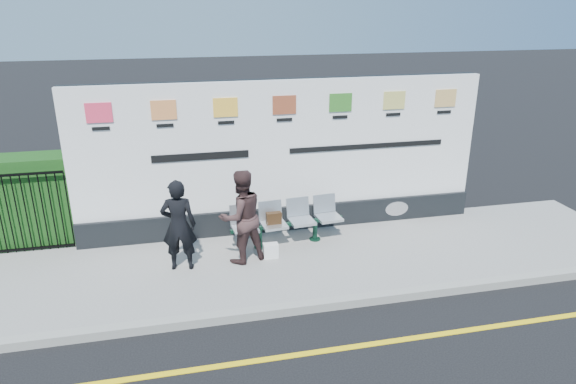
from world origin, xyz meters
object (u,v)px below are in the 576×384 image
object	(u,v)px
billboard	(284,167)
woman_right	(241,217)
bench	(288,233)
woman_left	(179,225)

from	to	relation	value
billboard	woman_right	distance (m)	1.64
billboard	bench	world-z (taller)	billboard
bench	woman_right	size ratio (longest dim) A/B	1.25
billboard	bench	distance (m)	1.30
bench	woman_right	distance (m)	1.22
bench	woman_right	bearing A→B (deg)	-158.40
woman_left	billboard	bearing A→B (deg)	-141.73
billboard	woman_left	size ratio (longest dim) A/B	4.94
bench	woman_left	world-z (taller)	woman_left
woman_right	woman_left	bearing A→B (deg)	-16.78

